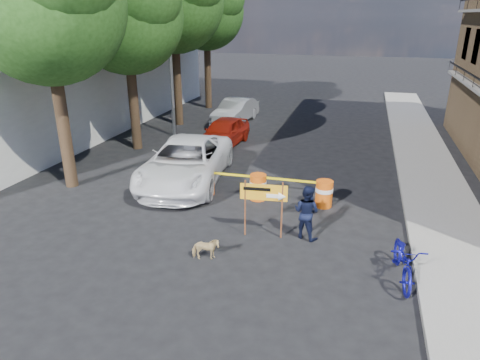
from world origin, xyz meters
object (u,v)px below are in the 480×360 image
Objects in this scene: barrel_far_left at (172,177)px; barrel_mid_right at (258,186)px; sedan_red at (224,132)px; barrel_far_right at (324,193)px; bicycle at (407,241)px; detour_sign at (269,197)px; dog at (206,249)px; barrel_mid_left at (206,182)px; pedestrian at (306,212)px; suv_white at (186,162)px; sedan_silver at (236,111)px.

barrel_far_left and barrel_mid_right have the same top height.
sedan_red reaches higher than barrel_far_left.
bicycle reaches higher than barrel_far_right.
detour_sign is 2.30m from dog.
barrel_far_right reaches higher than dog.
barrel_mid_left is at bearing -178.16° from barrel_mid_right.
barrel_far_right is at bearing 115.12° from bicycle.
pedestrian is 2.92m from bicycle.
suv_white is (-1.13, 0.87, 0.34)m from barrel_mid_left.
barrel_far_right is 4.97m from dog.
barrel_far_left is 0.53× the size of detour_sign.
detour_sign is at bearing -116.90° from barrel_far_right.
dog is 0.17× the size of sedan_silver.
barrel_far_right is 4.40m from bicycle.
barrel_mid_right is 6.65m from sedan_red.
sedan_red reaches higher than barrel_far_right.
detour_sign is at bearing -55.82° from dog.
suv_white is at bearing 142.43° from barrel_mid_left.
bicycle is (2.24, -3.75, 0.56)m from barrel_far_right.
barrel_mid_left is 0.21× the size of sedan_silver.
sedan_silver reaches higher than barrel_mid_right.
sedan_silver is (-2.10, 10.67, 0.23)m from barrel_mid_left.
detour_sign is at bearing -47.55° from suv_white.
barrel_mid_right is 0.53× the size of detour_sign.
bicycle is 0.49× the size of sedan_silver.
suv_white reaches higher than pedestrian.
barrel_mid_left and barrel_far_right have the same top height.
barrel_mid_right is 2.82m from detour_sign.
barrel_mid_right reaches higher than dog.
barrel_far_right is 0.44× the size of bicycle.
sedan_red is (-3.14, 5.86, 0.21)m from barrel_mid_right.
detour_sign is 9.36m from sedan_red.
detour_sign is 3.74m from bicycle.
pedestrian is 5.83m from suv_white.
barrel_mid_right is at bearing -28.49° from pedestrian.
suv_white is at bearing -11.09° from pedestrian.
sedan_silver is (-6.21, 10.58, 0.23)m from barrel_far_right.
bicycle reaches higher than barrel_mid_left.
pedestrian is at bearing 8.78° from detour_sign.
sedan_red is (-5.38, 5.83, 0.21)m from barrel_far_right.
dog is 0.18× the size of sedan_red.
barrel_mid_right is (3.24, -0.07, 0.00)m from barrel_far_left.
barrel_mid_left is at bearing 144.29° from bicycle.
pedestrian is at bearing -38.95° from suv_white.
barrel_mid_right is at bearing 103.80° from detour_sign.
bicycle reaches higher than suv_white.
barrel_mid_right is 3.12m from suv_white.
barrel_mid_right is 5.85m from bicycle.
barrel_far_right is at bearing 56.74° from detour_sign.
bicycle is (2.53, -1.45, 0.24)m from pedestrian.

